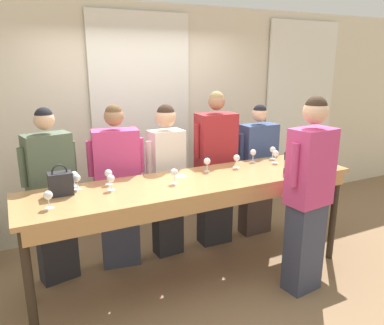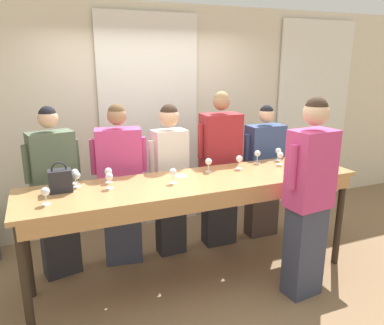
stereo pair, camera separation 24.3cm
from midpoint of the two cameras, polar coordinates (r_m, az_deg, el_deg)
ground_plane at (r=3.97m, az=-1.32°, el=-17.16°), size 18.00×18.00×0.00m
wall_back at (r=4.82m, az=-9.22°, el=6.43°), size 12.00×0.06×2.80m
curtain_panel_center at (r=4.77m, az=-8.95°, el=5.66°), size 1.27×0.03×2.69m
curtain_panel_right at (r=6.05m, az=14.96°, el=7.36°), size 1.27×0.03×2.69m
tasting_bar at (r=3.53m, az=-1.20°, el=-4.45°), size 3.20×0.76×1.05m
wine_bottle at (r=3.79m, az=12.60°, el=0.20°), size 0.07×0.07×0.33m
handbag at (r=3.33m, az=-21.39°, el=-2.98°), size 0.19×0.13×0.26m
wine_glass_front_left at (r=4.38m, az=16.07°, el=1.71°), size 0.07×0.07×0.14m
wine_glass_front_mid at (r=4.15m, az=7.65°, el=1.45°), size 0.07×0.07×0.14m
wine_glass_front_right at (r=4.32m, az=10.63°, el=1.86°), size 0.07×0.07×0.14m
wine_glass_center_left at (r=4.15m, az=10.98°, el=1.28°), size 0.07×0.07×0.14m
wine_glass_center_mid at (r=3.32m, az=-14.35°, el=-2.49°), size 0.07×0.07×0.14m
wine_glass_center_right at (r=3.40m, az=-4.78°, el=-1.62°), size 0.07×0.07×0.14m
wine_glass_back_left at (r=3.07m, az=-23.22°, el=-4.73°), size 0.07×0.07×0.14m
wine_glass_back_mid at (r=3.47m, az=-14.60°, el=-1.70°), size 0.07×0.07×0.14m
wine_glass_back_right at (r=3.75m, az=0.47°, el=0.08°), size 0.07×0.07×0.14m
wine_glass_near_host at (r=3.50m, az=-19.44°, el=-1.93°), size 0.07×0.07×0.14m
wine_glass_by_bottle at (r=3.90m, az=5.05°, el=0.61°), size 0.07×0.07×0.14m
wine_glass_by_handbag at (r=3.41m, az=-19.14°, el=-2.35°), size 0.07×0.07×0.14m
napkin at (r=3.63m, az=-3.68°, el=-2.11°), size 0.11×0.11×0.00m
guest_olive_jacket at (r=3.85m, az=-22.26°, el=-4.81°), size 0.53×0.31×1.73m
guest_pink_top at (r=3.94m, az=-12.99°, el=-3.70°), size 0.57×0.30×1.72m
guest_cream_sweater at (r=4.09m, az=-5.55°, el=-2.42°), size 0.47×0.25×1.69m
guest_striped_shirt at (r=4.32m, az=1.98°, el=-1.08°), size 0.55×0.28×1.81m
guest_navy_coat at (r=4.65m, az=8.41°, el=-1.20°), size 0.55×0.24×1.63m
host_pouring at (r=3.51m, az=15.42°, el=-4.82°), size 0.50×0.30×1.84m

